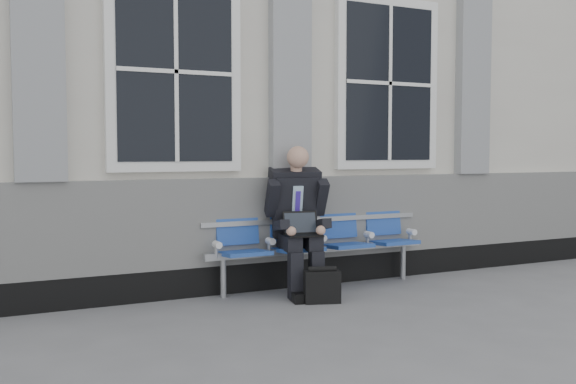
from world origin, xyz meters
TOP-DOWN VIEW (x-y plane):
  - ground at (0.00, 0.00)m, footprint 70.00×70.00m
  - station_building at (-0.02, 3.47)m, footprint 14.40×4.40m
  - bench at (-0.61, 1.32)m, footprint 2.60×0.47m
  - businessman at (-0.94, 1.18)m, footprint 0.68×0.91m
  - briefcase at (-0.92, 0.67)m, footprint 0.38×0.25m

SIDE VIEW (x-z plane):
  - ground at x=0.00m, z-range 0.00..0.00m
  - briefcase at x=-0.92m, z-range -0.01..0.34m
  - bench at x=-0.61m, z-range 0.10..1.01m
  - businessman at x=-0.94m, z-range 0.05..1.58m
  - station_building at x=-0.02m, z-range -0.02..4.47m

